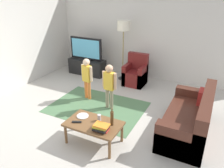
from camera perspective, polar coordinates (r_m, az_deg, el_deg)
name	(u,v)px	position (r m, az deg, el deg)	size (l,w,h in m)	color
ground	(99,122)	(4.85, -3.24, -9.63)	(7.80, 7.80, 0.00)	#B2ADA3
wall_back	(148,34)	(6.93, 9.19, 12.55)	(6.00, 0.12, 2.70)	silver
area_rug	(97,107)	(5.38, -3.87, -5.92)	(2.20, 1.60, 0.01)	#4C724C
tv_stand	(87,67)	(7.35, -6.38, 4.40)	(1.20, 0.44, 0.50)	black
tv	(86,49)	(7.15, -6.69, 8.91)	(1.10, 0.28, 0.71)	black
couch	(191,120)	(4.63, 19.72, -8.74)	(0.80, 1.80, 0.86)	#472319
armchair	(136,74)	(6.57, 6.10, 2.51)	(0.60, 0.60, 0.90)	maroon
floor_lamp	(124,29)	(6.59, 2.98, 13.95)	(0.36, 0.36, 1.78)	#262626
child_near_tv	(87,75)	(5.56, -6.45, 2.26)	(0.35, 0.17, 1.07)	orange
child_center	(109,83)	(5.05, -0.70, 0.29)	(0.36, 0.18, 1.09)	gray
coffee_table	(94,125)	(4.09, -4.73, -10.52)	(1.00, 0.60, 0.42)	brown
book_stack	(101,127)	(3.85, -2.82, -11.00)	(0.28, 0.24, 0.11)	red
bottle	(112,118)	(3.92, -0.01, -8.76)	(0.06, 0.06, 0.33)	#4C3319
tv_remote	(77,122)	(4.10, -9.03, -9.60)	(0.17, 0.05, 0.02)	black
soda_can	(99,118)	(4.09, -3.30, -8.61)	(0.07, 0.07, 0.12)	silver
plate	(83,116)	(4.27, -7.54, -8.13)	(0.22, 0.22, 0.02)	white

